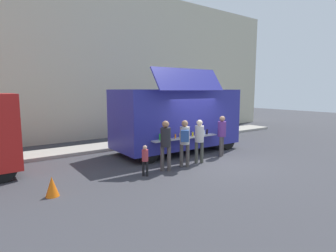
# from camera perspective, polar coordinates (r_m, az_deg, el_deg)

# --- Properties ---
(ground_plane) EXTENTS (60.00, 60.00, 0.00)m
(ground_plane) POSITION_cam_1_polar(r_m,az_deg,el_deg) (11.10, 9.67, -7.49)
(ground_plane) COLOR #38383D
(curb_strip) EXTENTS (28.00, 1.60, 0.15)m
(curb_strip) POSITION_cam_1_polar(r_m,az_deg,el_deg) (13.36, -19.10, -4.91)
(curb_strip) COLOR #9E998E
(curb_strip) RESTS_ON ground
(building_behind) EXTENTS (32.00, 2.40, 8.96)m
(building_behind) POSITION_cam_1_polar(r_m,az_deg,el_deg) (17.16, -20.41, 12.50)
(building_behind) COLOR beige
(building_behind) RESTS_ON ground
(food_truck_main) EXTENTS (5.88, 3.23, 3.74)m
(food_truck_main) POSITION_cam_1_polar(r_m,az_deg,el_deg) (12.63, 1.94, 1.72)
(food_truck_main) COLOR #2D2F98
(food_truck_main) RESTS_ON ground
(traffic_cone_orange) EXTENTS (0.36, 0.36, 0.55)m
(traffic_cone_orange) POSITION_cam_1_polar(r_m,az_deg,el_deg) (8.12, -23.20, -11.62)
(traffic_cone_orange) COLOR orange
(traffic_cone_orange) RESTS_ON ground
(trash_bin) EXTENTS (0.60, 0.60, 0.86)m
(trash_bin) POSITION_cam_1_polar(r_m,az_deg,el_deg) (17.36, 8.51, -0.60)
(trash_bin) COLOR #306135
(trash_bin) RESTS_ON ground
(customer_front_ordering) EXTENTS (0.35, 0.35, 1.72)m
(customer_front_ordering) POSITION_cam_1_polar(r_m,az_deg,el_deg) (10.68, 6.60, -2.38)
(customer_front_ordering) COLOR #494A41
(customer_front_ordering) RESTS_ON ground
(customer_mid_with_backpack) EXTENTS (0.52, 0.56, 1.76)m
(customer_mid_with_backpack) POSITION_cam_1_polar(r_m,az_deg,el_deg) (10.05, 3.53, -2.69)
(customer_mid_with_backpack) COLOR #4C4642
(customer_mid_with_backpack) RESTS_ON ground
(customer_rear_waiting) EXTENTS (0.37, 0.37, 1.80)m
(customer_rear_waiting) POSITION_cam_1_polar(r_m,az_deg,el_deg) (9.56, -0.51, -3.20)
(customer_rear_waiting) COLOR #4C4442
(customer_rear_waiting) RESTS_ON ground
(customer_extra_browsing) EXTENTS (0.36, 0.36, 1.76)m
(customer_extra_browsing) POSITION_cam_1_polar(r_m,az_deg,el_deg) (11.98, 11.25, -1.29)
(customer_extra_browsing) COLOR #4C4444
(customer_extra_browsing) RESTS_ON ground
(child_near_queue) EXTENTS (0.21, 0.21, 1.05)m
(child_near_queue) POSITION_cam_1_polar(r_m,az_deg,el_deg) (9.11, -4.84, -6.68)
(child_near_queue) COLOR black
(child_near_queue) RESTS_ON ground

